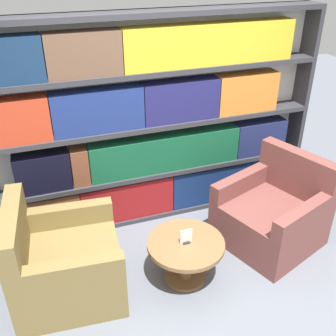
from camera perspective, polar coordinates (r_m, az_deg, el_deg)
The scene contains 6 objects.
ground_plane at distance 3.65m, azimuth 5.15°, elevation -18.07°, with size 14.00×14.00×0.00m, color slate.
bookshelf at distance 4.07m, azimuth -2.36°, elevation 6.00°, with size 3.55×0.30×2.19m.
armchair_left at distance 3.59m, azimuth -14.98°, elevation -13.30°, with size 0.96×0.95×0.91m.
armchair_right at distance 4.16m, azimuth 14.95°, elevation -6.53°, with size 1.13×1.12×0.91m.
coffee_table at distance 3.59m, azimuth 2.57°, elevation -12.15°, with size 0.69×0.69×0.42m.
table_sign at distance 3.47m, azimuth 2.63°, elevation -9.98°, with size 0.11×0.06×0.14m.
Camera 1 is at (-1.12, -2.20, 2.69)m, focal length 42.00 mm.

